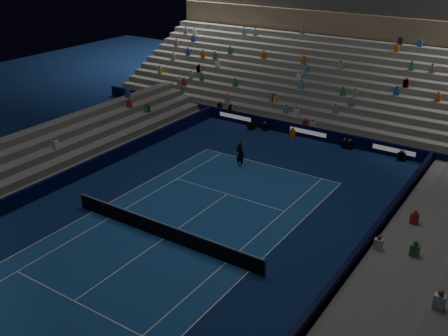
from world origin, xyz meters
The scene contains 11 objects.
ground centered at (0.00, 0.00, 0.00)m, with size 90.00×90.00×0.00m, color #0C1E4B.
court_surface centered at (0.00, 0.00, 0.01)m, with size 10.97×23.77×0.01m, color navy.
sponsor_barrier_far centered at (0.00, 18.50, 0.50)m, with size 44.00×0.25×1.00m, color black.
sponsor_barrier_east centered at (9.70, 0.00, 0.50)m, with size 0.25×37.00×1.00m, color black.
sponsor_barrier_west centered at (-9.70, 0.00, 0.50)m, with size 0.25×37.00×1.00m, color black.
grandstand_main centered at (0.00, 27.90, 3.38)m, with size 44.00×15.20×11.20m.
grandstand_east centered at (13.17, 0.00, 0.92)m, with size 5.00×37.00×2.50m.
grandstand_west centered at (-13.17, 0.00, 0.92)m, with size 5.00×37.00×2.50m.
tennis_net centered at (0.00, 0.00, 0.50)m, with size 12.90×0.10×1.10m.
tennis_player centered at (-1.66, 10.59, 0.90)m, with size 0.66×0.43×1.80m, color black.
broadcast_camera centered at (-4.92, 17.67, 0.30)m, with size 0.55×0.94×0.57m.
Camera 1 is at (16.30, -18.63, 15.35)m, focal length 41.90 mm.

